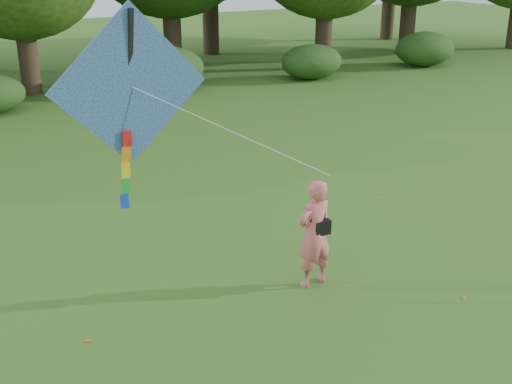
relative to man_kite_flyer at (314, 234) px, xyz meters
name	(u,v)px	position (x,y,z in m)	size (l,w,h in m)	color
ground	(361,301)	(0.40, -0.91, -0.99)	(100.00, 100.00, 0.00)	#265114
man_kite_flyer	(314,234)	(0.00, 0.00, 0.00)	(0.72, 0.47, 1.97)	#CC6063
crossbody_bag	(321,226)	(0.12, -0.03, 0.13)	(0.43, 0.20, 0.75)	black
flying_kite	(130,89)	(-2.79, 1.04, 2.63)	(4.34, 1.35, 3.30)	#274EAA
shrub_band	(75,80)	(-0.32, 16.70, -0.13)	(39.15, 3.22, 1.88)	#264919
fallen_leaves	(253,211)	(0.63, 3.51, -0.98)	(10.15, 14.38, 0.01)	brown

